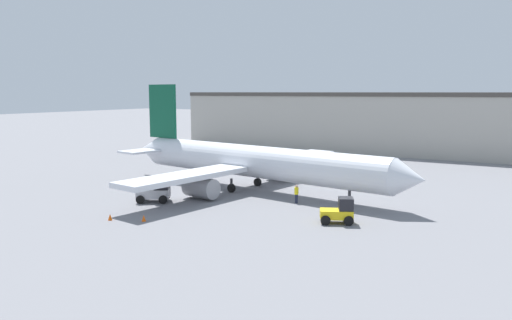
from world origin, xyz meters
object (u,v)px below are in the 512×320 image
baggage_tug (339,211)px  safety_cone_near (144,218)px  safety_cone_far (110,217)px  ground_crew_worker (296,193)px  belt_loader_truck (156,190)px  airplane (249,161)px

baggage_tug → safety_cone_near: size_ratio=5.71×
safety_cone_far → baggage_tug: bearing=27.5°
ground_crew_worker → belt_loader_truck: 13.69m
airplane → safety_cone_far: bearing=-92.0°
safety_cone_far → belt_loader_truck: bearing=101.5°
safety_cone_near → safety_cone_far: bearing=-156.6°
airplane → safety_cone_far: 17.67m
baggage_tug → safety_cone_far: bearing=-178.2°
belt_loader_truck → baggage_tug: bearing=-26.9°
airplane → belt_loader_truck: (-4.70, -9.74, -1.96)m
airplane → safety_cone_far: (-3.20, -17.14, -2.87)m
belt_loader_truck → safety_cone_far: belt_loader_truck is taller
belt_loader_truck → safety_cone_far: (1.50, -7.39, -0.91)m
ground_crew_worker → safety_cone_far: size_ratio=3.28×
ground_crew_worker → baggage_tug: size_ratio=0.57×
belt_loader_truck → safety_cone_near: bearing=-87.5°
airplane → baggage_tug: (13.68, -8.33, -2.17)m
airplane → baggage_tug: size_ratio=12.11×
safety_cone_near → belt_loader_truck: bearing=123.8°
ground_crew_worker → safety_cone_near: bearing=150.8°
belt_loader_truck → safety_cone_far: size_ratio=6.70×
baggage_tug → belt_loader_truck: belt_loader_truck is taller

